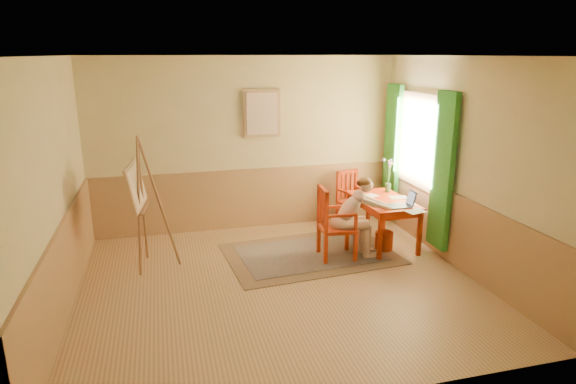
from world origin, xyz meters
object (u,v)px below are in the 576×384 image
object	(u,v)px
chair_back	(351,199)
figure	(354,214)
laptop	(403,203)
easel	(139,191)
table	(383,205)
chair_left	(334,223)

from	to	relation	value
chair_back	figure	world-z (taller)	figure
laptop	easel	bearing A→B (deg)	172.37
chair_back	laptop	xyz separation A→B (m)	(0.24, -1.35, 0.30)
table	laptop	bearing A→B (deg)	-74.60
figure	table	bearing A→B (deg)	30.05
chair_back	figure	size ratio (longest dim) A/B	0.79
table	chair_back	xyz separation A→B (m)	(-0.13, 0.95, -0.17)
chair_left	chair_back	distance (m)	1.48
table	easel	xyz separation A→B (m)	(-3.50, 0.08, 0.45)
laptop	easel	distance (m)	3.66
figure	laptop	bearing A→B (deg)	-4.56
chair_left	figure	bearing A→B (deg)	-7.34
table	chair_left	distance (m)	0.96
laptop	chair_back	bearing A→B (deg)	99.98
table	chair_back	distance (m)	0.97
chair_back	table	bearing A→B (deg)	-82.41
figure	easel	distance (m)	2.96
figure	laptop	distance (m)	0.73
table	figure	bearing A→B (deg)	-149.95
laptop	chair_left	bearing A→B (deg)	174.63
chair_back	easel	size ratio (longest dim) A/B	0.51
laptop	figure	bearing A→B (deg)	175.44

